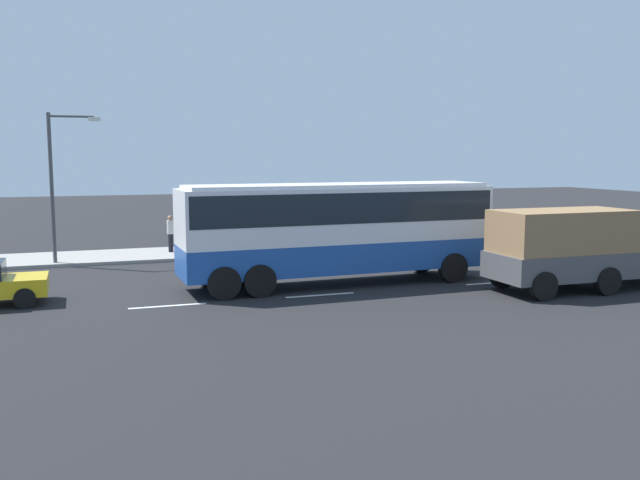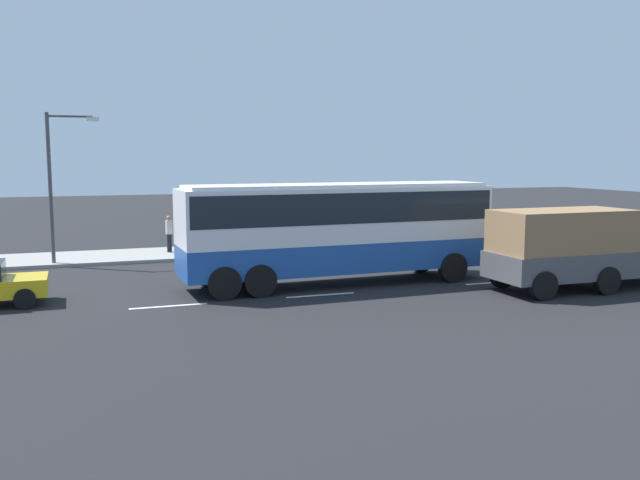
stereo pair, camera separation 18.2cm
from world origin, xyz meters
TOP-DOWN VIEW (x-y plane):
  - ground_plane at (0.00, 0.00)m, footprint 120.00×120.00m
  - sidewalk_curb at (0.00, 8.45)m, footprint 80.00×4.00m
  - lane_centreline at (0.32, -2.44)m, footprint 38.45×0.16m
  - coach_bus at (0.40, -0.77)m, footprint 11.48×2.99m
  - cargo_truck at (8.33, -4.46)m, footprint 7.41×2.59m
  - car_black_sedan at (15.86, 2.86)m, footprint 4.67×2.10m
  - pedestrian_near_curb at (3.17, 8.28)m, footprint 0.32×0.32m
  - pedestrian_at_crossing at (-4.48, 8.64)m, footprint 0.32×0.32m
  - street_lamp at (-9.26, 6.97)m, footprint 2.13×0.24m

SIDE VIEW (x-z plane):
  - ground_plane at x=0.00m, z-range 0.00..0.00m
  - lane_centreline at x=0.32m, z-range 0.00..0.01m
  - sidewalk_curb at x=0.00m, z-range 0.00..0.15m
  - car_black_sedan at x=15.86m, z-range 0.04..1.55m
  - pedestrian_near_curb at x=3.17m, z-range 0.27..1.87m
  - pedestrian_at_crossing at x=-4.48m, z-range 0.28..2.00m
  - cargo_truck at x=8.33m, z-range 0.13..2.94m
  - coach_bus at x=0.40m, z-range 0.43..4.09m
  - street_lamp at x=-9.26m, z-range 0.70..6.99m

